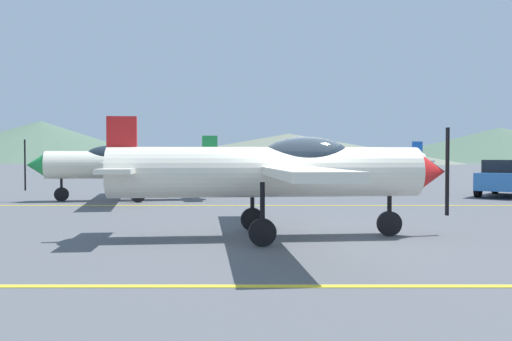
{
  "coord_description": "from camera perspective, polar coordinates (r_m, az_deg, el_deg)",
  "views": [
    {
      "loc": [
        -0.99,
        -11.55,
        1.78
      ],
      "look_at": [
        -0.97,
        10.0,
        1.2
      ],
      "focal_mm": 37.62,
      "sensor_mm": 36.0,
      "label": 1
    }
  ],
  "objects": [
    {
      "name": "ground_plane",
      "position": [
        11.73,
        4.85,
        -7.2
      ],
      "size": [
        400.0,
        400.0,
        0.0
      ],
      "primitive_type": "plane",
      "color": "#54565B"
    },
    {
      "name": "airplane_near",
      "position": [
        11.67,
        2.45,
        0.04
      ],
      "size": [
        7.63,
        8.77,
        2.62
      ],
      "color": "silver",
      "rests_on": "ground_plane"
    },
    {
      "name": "hill_left",
      "position": [
        173.09,
        -21.97,
        2.88
      ],
      "size": [
        76.43,
        76.43,
        12.27
      ],
      "primitive_type": "cone",
      "color": "#4C6651",
      "rests_on": "ground_plane"
    },
    {
      "name": "airplane_far",
      "position": [
        30.76,
        11.31,
        0.95
      ],
      "size": [
        7.67,
        8.72,
        2.62
      ],
      "color": "silver",
      "rests_on": "ground_plane"
    },
    {
      "name": "hill_centerright",
      "position": [
        178.31,
        24.41,
        2.5
      ],
      "size": [
        84.13,
        84.13,
        10.36
      ],
      "primitive_type": "cone",
      "color": "#4C6651",
      "rests_on": "ground_plane"
    },
    {
      "name": "apron_line_near",
      "position": [
        7.54,
        7.69,
        -12.1
      ],
      "size": [
        80.0,
        0.16,
        0.01
      ],
      "primitive_type": "cube",
      "color": "yellow",
      "rests_on": "ground_plane"
    },
    {
      "name": "apron_line_far",
      "position": [
        19.28,
        2.91,
        -3.74
      ],
      "size": [
        80.0,
        0.16,
        0.01
      ],
      "primitive_type": "cube",
      "color": "yellow",
      "rests_on": "ground_plane"
    },
    {
      "name": "car_sedan",
      "position": [
        26.13,
        25.2,
        -0.66
      ],
      "size": [
        4.06,
        4.5,
        1.62
      ],
      "color": "#3372BF",
      "rests_on": "ground_plane"
    },
    {
      "name": "hill_centerleft",
      "position": [
        137.89,
        3.45,
        2.37
      ],
      "size": [
        85.39,
        85.39,
        7.53
      ],
      "primitive_type": "cone",
      "color": "slate",
      "rests_on": "ground_plane"
    },
    {
      "name": "airplane_mid",
      "position": [
        22.08,
        -13.69,
        0.71
      ],
      "size": [
        7.67,
        8.76,
        2.62
      ],
      "color": "silver",
      "rests_on": "ground_plane"
    }
  ]
}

